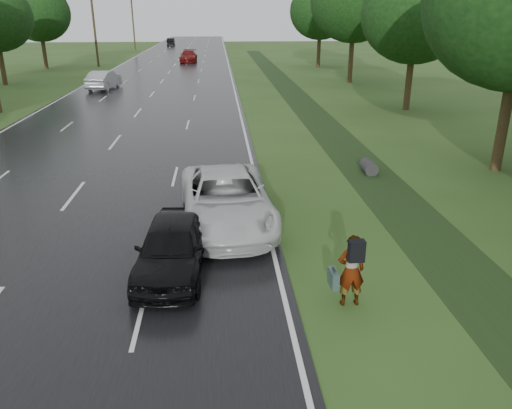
{
  "coord_description": "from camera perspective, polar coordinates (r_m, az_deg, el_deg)",
  "views": [
    {
      "loc": [
        5.34,
        -9.47,
        6.26
      ],
      "look_at": [
        6.3,
        3.33,
        1.3
      ],
      "focal_mm": 35.0,
      "sensor_mm": 36.0,
      "label": 1
    }
  ],
  "objects": [
    {
      "name": "utility_pole_distant",
      "position": [
        95.58,
        -13.91,
        19.93
      ],
      "size": [
        1.6,
        0.26,
        10.0
      ],
      "color": "#322714",
      "rests_on": "ground"
    },
    {
      "name": "tree_east_f",
      "position": [
        62.66,
        7.38,
        21.08
      ],
      "size": [
        7.2,
        7.2,
        9.62
      ],
      "color": "#322714",
      "rests_on": "ground"
    },
    {
      "name": "edge_stripe_east",
      "position": [
        54.84,
        -2.9,
        14.6
      ],
      "size": [
        0.12,
        180.0,
        0.01
      ],
      "primitive_type": "cube",
      "color": "silver",
      "rests_on": "road"
    },
    {
      "name": "utility_pole_far",
      "position": [
        66.09,
        -18.06,
        19.26
      ],
      "size": [
        1.6,
        0.26,
        10.0
      ],
      "color": "#322714",
      "rests_on": "ground"
    },
    {
      "name": "white_pickup",
      "position": [
        15.44,
        -3.43,
        0.61
      ],
      "size": [
        3.11,
        6.04,
        1.63
      ],
      "primitive_type": "imported",
      "rotation": [
        0.0,
        0.0,
        0.07
      ],
      "color": "silver",
      "rests_on": "road"
    },
    {
      "name": "silver_sedan",
      "position": [
        46.03,
        -17.0,
        13.46
      ],
      "size": [
        2.31,
        4.92,
        1.56
      ],
      "primitive_type": "imported",
      "rotation": [
        0.0,
        0.0,
        3.0
      ],
      "color": "#9CA0A4",
      "rests_on": "road"
    },
    {
      "name": "edge_stripe_west",
      "position": [
        56.14,
        -17.23,
        13.87
      ],
      "size": [
        0.12,
        180.0,
        0.01
      ],
      "primitive_type": "cube",
      "color": "silver",
      "rests_on": "road"
    },
    {
      "name": "far_car_red",
      "position": [
        69.75,
        -7.73,
        16.46
      ],
      "size": [
        2.25,
        5.23,
        1.5
      ],
      "primitive_type": "imported",
      "rotation": [
        0.0,
        0.0,
        -0.03
      ],
      "color": "#670D0B",
      "rests_on": "road"
    },
    {
      "name": "drainage_ditch",
      "position": [
        29.5,
        7.94,
        8.76
      ],
      "size": [
        2.2,
        120.0,
        0.56
      ],
      "color": "#1C3213",
      "rests_on": "ground"
    },
    {
      "name": "center_line",
      "position": [
        55.08,
        -10.16,
        14.34
      ],
      "size": [
        0.12,
        180.0,
        0.01
      ],
      "primitive_type": "cube",
      "color": "silver",
      "rests_on": "road"
    },
    {
      "name": "road",
      "position": [
        55.08,
        -10.16,
        14.32
      ],
      "size": [
        14.0,
        180.0,
        0.04
      ],
      "primitive_type": "cube",
      "color": "black",
      "rests_on": "ground"
    },
    {
      "name": "tree_east_d",
      "position": [
        49.08,
        11.21,
        21.81
      ],
      "size": [
        8.0,
        8.0,
        10.76
      ],
      "color": "#322714",
      "rests_on": "ground"
    },
    {
      "name": "tree_west_f",
      "position": [
        65.63,
        -23.59,
        19.4
      ],
      "size": [
        7.0,
        7.0,
        9.29
      ],
      "color": "#322714",
      "rests_on": "ground"
    },
    {
      "name": "tree_east_c",
      "position": [
        35.85,
        17.82,
        20.0
      ],
      "size": [
        7.0,
        7.0,
        9.29
      ],
      "color": "#322714",
      "rests_on": "ground"
    },
    {
      "name": "pedestrian",
      "position": [
        11.41,
        10.73,
        -7.33
      ],
      "size": [
        0.79,
        0.69,
        1.73
      ],
      "rotation": [
        0.0,
        0.0,
        3.18
      ],
      "color": "#A5998C",
      "rests_on": "ground"
    },
    {
      "name": "dark_sedan",
      "position": [
        12.79,
        -9.58,
        -4.77
      ],
      "size": [
        1.9,
        4.19,
        1.39
      ],
      "primitive_type": "imported",
      "rotation": [
        0.0,
        0.0,
        -0.06
      ],
      "color": "black",
      "rests_on": "road"
    },
    {
      "name": "far_car_dark",
      "position": [
        105.69,
        -9.7,
        17.86
      ],
      "size": [
        1.63,
        4.27,
        1.39
      ],
      "primitive_type": "imported",
      "rotation": [
        0.0,
        0.0,
        3.18
      ],
      "color": "black",
      "rests_on": "road"
    }
  ]
}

